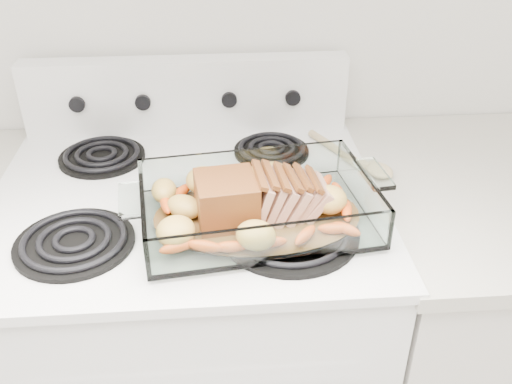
{
  "coord_description": "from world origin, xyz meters",
  "views": [
    {
      "loc": [
        0.07,
        0.67,
        1.54
      ],
      "look_at": [
        0.13,
        1.56,
        0.99
      ],
      "focal_mm": 40.0,
      "sensor_mm": 36.0,
      "label": 1
    }
  ],
  "objects": [
    {
      "name": "pork_roast",
      "position": [
        0.12,
        1.54,
        0.99
      ],
      "size": [
        0.24,
        0.11,
        0.09
      ],
      "rotation": [
        0.0,
        0.0,
        0.03
      ],
      "color": "brown",
      "rests_on": "baking_dish"
    },
    {
      "name": "roast_vegetables",
      "position": [
        0.13,
        1.57,
        0.97
      ],
      "size": [
        0.39,
        0.21,
        0.05
      ],
      "rotation": [
        0.0,
        0.0,
        -0.11
      ],
      "color": "orange",
      "rests_on": "baking_dish"
    },
    {
      "name": "baking_dish",
      "position": [
        0.13,
        1.54,
        0.96
      ],
      "size": [
        0.41,
        0.27,
        0.08
      ],
      "rotation": [
        0.0,
        0.0,
        0.12
      ],
      "color": "silver",
      "rests_on": "electric_range"
    },
    {
      "name": "electric_range",
      "position": [
        0.0,
        1.66,
        0.48
      ],
      "size": [
        0.78,
        0.7,
        1.12
      ],
      "color": "white",
      "rests_on": "ground"
    },
    {
      "name": "wooden_spoon",
      "position": [
        0.38,
        1.74,
        0.95
      ],
      "size": [
        0.15,
        0.23,
        0.02
      ],
      "rotation": [
        0.0,
        0.0,
        0.47
      ],
      "color": "tan",
      "rests_on": "electric_range"
    },
    {
      "name": "counter_right",
      "position": [
        0.67,
        1.66,
        0.47
      ],
      "size": [
        0.58,
        0.68,
        0.93
      ],
      "color": "silver",
      "rests_on": "ground"
    }
  ]
}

